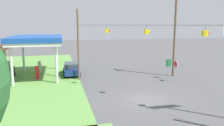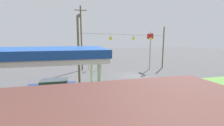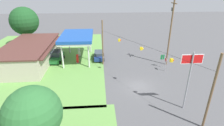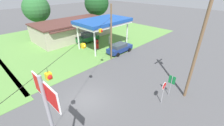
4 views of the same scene
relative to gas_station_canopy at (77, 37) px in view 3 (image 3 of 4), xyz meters
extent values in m
plane|color=#4C4C4F|center=(-11.48, -9.90, -4.65)|extent=(160.00, 160.00, 0.00)
cube|color=#5B8E42|center=(2.00, 9.05, -4.63)|extent=(36.00, 28.00, 0.04)
cube|color=silver|center=(0.00, 0.00, -0.21)|extent=(9.38, 5.84, 0.35)
cube|color=#19479E|center=(0.00, 0.00, 0.24)|extent=(9.58, 6.04, 0.55)
cylinder|color=silver|center=(-4.09, -2.32, -2.52)|extent=(0.28, 0.28, 4.26)
cylinder|color=silver|center=(4.09, -2.32, -2.52)|extent=(0.28, 0.28, 4.26)
cylinder|color=silver|center=(-4.09, 2.32, -2.52)|extent=(0.28, 0.28, 4.26)
cylinder|color=silver|center=(4.09, 2.32, -2.52)|extent=(0.28, 0.28, 4.26)
cube|color=#B2A893|center=(-0.89, 9.05, -2.90)|extent=(15.93, 7.91, 3.51)
cube|color=#512D28|center=(-0.89, 9.05, -1.02)|extent=(16.23, 8.21, 0.24)
cube|color=#512D28|center=(-0.89, 4.75, -1.39)|extent=(14.33, 0.70, 0.20)
cube|color=gray|center=(-1.77, 0.00, -4.59)|extent=(0.71, 0.56, 0.12)
cube|color=red|center=(-1.77, 0.00, -3.76)|extent=(0.55, 0.40, 1.54)
cube|color=black|center=(-1.77, -0.21, -3.45)|extent=(0.39, 0.03, 0.24)
cube|color=gray|center=(1.77, 0.00, -4.59)|extent=(0.71, 0.56, 0.12)
cube|color=silver|center=(1.77, 0.00, -3.76)|extent=(0.55, 0.40, 1.54)
cube|color=black|center=(1.77, -0.21, -3.45)|extent=(0.39, 0.03, 0.24)
cube|color=navy|center=(-0.04, -4.15, -3.94)|extent=(4.89, 1.90, 0.74)
cube|color=#333D47|center=(-0.33, -4.14, -3.29)|extent=(2.70, 1.73, 0.57)
cylinder|color=black|center=(1.48, -3.22, -4.31)|extent=(0.68, 0.23, 0.68)
cylinder|color=black|center=(1.46, -5.11, -4.31)|extent=(0.68, 0.23, 0.68)
cylinder|color=black|center=(-1.54, -3.19, -4.31)|extent=(0.68, 0.23, 0.68)
cylinder|color=black|center=(-1.56, -5.08, -4.31)|extent=(0.68, 0.23, 0.68)
cube|color=#1E602D|center=(-0.71, 4.15, -3.88)|extent=(4.83, 2.19, 0.87)
cube|color=#333D47|center=(-0.43, 4.13, -3.03)|extent=(2.71, 1.89, 0.83)
cylinder|color=black|center=(-2.23, 3.31, -4.31)|extent=(0.69, 0.27, 0.68)
cylinder|color=black|center=(-2.09, 5.20, -4.31)|extent=(0.69, 0.27, 0.68)
cylinder|color=black|center=(0.68, 3.10, -4.31)|extent=(0.69, 0.27, 0.68)
cylinder|color=black|center=(0.82, 4.98, -4.31)|extent=(0.69, 0.27, 0.68)
cylinder|color=#99999E|center=(-6.64, -15.61, -3.60)|extent=(0.08, 0.08, 2.10)
cylinder|color=white|center=(-6.64, -15.61, -2.55)|extent=(0.80, 0.03, 0.80)
cylinder|color=red|center=(-6.64, -15.61, -2.55)|extent=(0.70, 0.03, 0.70)
cylinder|color=gray|center=(-16.78, -14.27, -1.01)|extent=(0.18, 0.18, 7.28)
cube|color=white|center=(-16.68, -14.27, 1.79)|extent=(0.06, 2.48, 1.09)
cube|color=red|center=(-16.68, -14.27, 1.79)|extent=(0.07, 2.36, 0.97)
cylinder|color=gray|center=(-4.98, -15.62, -3.45)|extent=(0.07, 0.07, 2.40)
cube|color=#146B33|center=(-4.93, -15.62, -2.70)|extent=(0.04, 0.70, 0.90)
cylinder|color=brown|center=(-3.87, -16.90, 1.30)|extent=(0.28, 0.28, 11.90)
cube|color=brown|center=(-3.87, -16.90, 6.45)|extent=(2.20, 0.14, 0.14)
cylinder|color=#59595B|center=(-3.52, -16.90, 5.45)|extent=(0.44, 0.44, 0.60)
cylinder|color=brown|center=(-20.02, -14.90, -0.47)|extent=(0.24, 0.24, 8.36)
cylinder|color=brown|center=(-2.95, -4.90, -0.47)|extent=(0.24, 0.24, 8.36)
cylinder|color=black|center=(-11.48, -9.90, 1.87)|extent=(17.08, 10.02, 0.02)
cylinder|color=black|center=(-15.75, -12.40, 1.69)|extent=(0.02, 0.02, 0.35)
cube|color=yellow|center=(-15.75, -12.40, 1.32)|extent=(0.32, 0.32, 0.40)
sphere|color=red|center=(-15.75, -12.57, 1.32)|extent=(0.28, 0.28, 0.28)
cylinder|color=black|center=(-11.48, -9.90, 1.69)|extent=(0.02, 0.02, 0.35)
cube|color=yellow|center=(-11.48, -9.90, 1.32)|extent=(0.32, 0.32, 0.40)
sphere|color=yellow|center=(-11.48, -10.07, 1.32)|extent=(0.28, 0.28, 0.28)
cylinder|color=black|center=(-7.22, -7.40, 1.69)|extent=(0.02, 0.02, 0.35)
cube|color=yellow|center=(-7.22, -7.40, 1.32)|extent=(0.32, 0.32, 0.40)
sphere|color=red|center=(-7.22, -7.57, 1.32)|extent=(0.28, 0.28, 0.28)
sphere|color=#28602D|center=(-22.78, 0.75, 0.39)|extent=(4.29, 4.29, 4.29)
cylinder|color=#4C3828|center=(9.85, 13.25, -2.88)|extent=(0.44, 0.44, 3.54)
sphere|color=#19471E|center=(9.85, 13.25, 1.50)|extent=(6.55, 6.55, 6.55)
camera|label=1|loc=(-28.83, -2.70, 1.87)|focal=35.00mm
camera|label=2|loc=(-2.49, 12.08, 1.14)|focal=24.00mm
camera|label=3|loc=(-33.44, -4.25, 8.99)|focal=28.00mm
camera|label=4|loc=(-18.42, -20.13, 6.00)|focal=24.00mm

